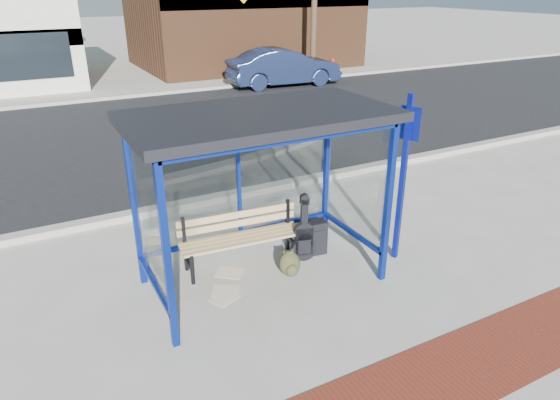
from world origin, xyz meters
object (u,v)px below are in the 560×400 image
backpack (290,265)px  parked_car (284,67)px  fire_hydrant (332,65)px  guitar_bag (304,238)px  suitcase (315,238)px  bench (241,235)px

backpack → parked_car: size_ratio=0.08×
backpack → fire_hydrant: fire_hydrant is taller
backpack → guitar_bag: bearing=48.0°
suitcase → bench: bearing=174.4°
guitar_bag → suitcase: size_ratio=1.71×
parked_car → bench: bearing=153.6°
parked_car → fire_hydrant: parked_car is taller
fire_hydrant → bench: bearing=-128.0°
bench → parked_car: size_ratio=0.41×
guitar_bag → fire_hydrant: bearing=72.2°
guitar_bag → backpack: 0.53m
guitar_bag → parked_car: size_ratio=0.23×
guitar_bag → backpack: (-0.40, -0.29, -0.20)m
parked_car → suitcase: bearing=158.2°
fire_hydrant → guitar_bag: bearing=-125.0°
bench → suitcase: bench is taller
parked_car → fire_hydrant: (3.32, 1.50, -0.35)m
bench → suitcase: size_ratio=3.10×
backpack → fire_hydrant: size_ratio=0.52×
suitcase → fire_hydrant: (9.34, 13.62, 0.11)m
parked_car → backpack: bearing=156.6°
guitar_bag → backpack: size_ratio=2.75×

